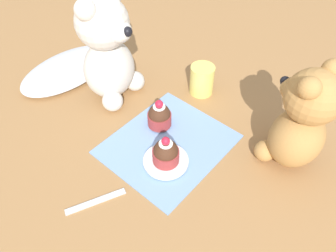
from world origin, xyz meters
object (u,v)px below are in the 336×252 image
Objects in this scene: teddy_bear_cream at (108,50)px; teddy_bear_tan at (301,121)px; cupcake_near_tan_bear at (166,153)px; teaspoon at (96,201)px; cupcake_near_cream_bear at (159,116)px; saucer_plate at (166,161)px; juice_glass at (202,80)px.

teddy_bear_cream is 1.13× the size of teddy_bear_tan.
teddy_bear_cream is at bearing 71.64° from cupcake_near_tan_bear.
teddy_bear_cream is 2.26× the size of teaspoon.
teddy_bear_cream is 3.71× the size of cupcake_near_cream_bear.
teddy_bear_tan is 0.26m from saucer_plate.
teddy_bear_tan is 2.45× the size of saucer_plate.
teddy_bear_cream is at bearing 86.45° from cupcake_near_cream_bear.
teaspoon is at bearing -173.50° from juice_glass.
cupcake_near_cream_bear is at bearing -179.25° from juice_glass.
cupcake_near_cream_bear is 0.94× the size of juice_glass.
cupcake_near_cream_bear is at bearing 35.28° from teaspoon.
saucer_plate is at bearing -37.65° from teddy_bear_tan.
teddy_bear_tan is at bearing -86.14° from teddy_bear_cream.
juice_glass reaches higher than saucer_plate.
teddy_bear_cream is 0.42m from teddy_bear_tan.
teddy_bear_cream is at bearing 71.64° from saucer_plate.
saucer_plate is 0.81× the size of teaspoon.
saucer_plate is at bearing 0.00° from cupcake_near_tan_bear.
teddy_bear_tan is 1.99× the size of teaspoon.
teddy_bear_tan is at bearing -45.28° from saucer_plate.
teaspoon is (-0.15, 0.04, -0.03)m from cupcake_near_tan_bear.
cupcake_near_tan_bear reaches higher than cupcake_near_cream_bear.
teddy_bear_tan is at bearing -67.83° from cupcake_near_cream_bear.
cupcake_near_tan_bear reaches higher than saucer_plate.
cupcake_near_tan_bear is at bearing 0.00° from saucer_plate.
teaspoon is (-0.22, -0.20, -0.12)m from teddy_bear_cream.
teddy_bear_cream is at bearing 132.53° from juice_glass.
saucer_plate is (-0.07, -0.08, -0.02)m from cupcake_near_cream_bear.
teddy_bear_cream is 3.84× the size of cupcake_near_tan_bear.
juice_glass is at bearing -93.58° from teddy_bear_tan.
teaspoon is at bearing 165.41° from cupcake_near_tan_bear.
teddy_bear_cream is 0.18m from cupcake_near_cream_bear.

